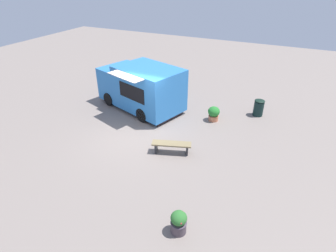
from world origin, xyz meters
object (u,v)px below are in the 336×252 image
(food_truck, at_px, (141,88))
(plaza_bench, at_px, (172,145))
(trash_bin, at_px, (259,108))
(planter_flowering_near, at_px, (214,113))
(planter_flowering_far, at_px, (179,222))

(food_truck, distance_m, plaza_bench, 4.53)
(food_truck, height_order, trash_bin, food_truck)
(planter_flowering_near, relative_size, planter_flowering_far, 0.98)
(trash_bin, bearing_deg, planter_flowering_near, 128.32)
(planter_flowering_near, bearing_deg, food_truck, 93.80)
(planter_flowering_near, bearing_deg, plaza_bench, 168.00)
(planter_flowering_far, relative_size, trash_bin, 0.87)
(planter_flowering_near, distance_m, planter_flowering_far, 6.92)
(food_truck, height_order, plaza_bench, food_truck)
(trash_bin, bearing_deg, planter_flowering_far, 174.44)
(planter_flowering_far, distance_m, trash_bin, 8.37)
(planter_flowering_near, height_order, plaza_bench, planter_flowering_near)
(planter_flowering_near, xyz_separation_m, planter_flowering_far, (-6.84, -1.08, -0.00))
(food_truck, xyz_separation_m, trash_bin, (1.76, -5.80, -0.69))
(trash_bin, bearing_deg, food_truck, 106.86)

